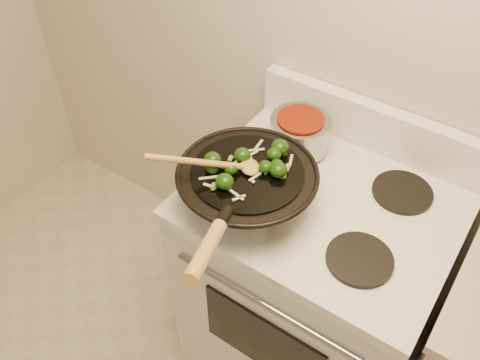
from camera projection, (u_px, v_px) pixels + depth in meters
The scene contains 5 objects.
stove at pixel (311, 284), 1.83m from camera, with size 0.78×0.67×1.08m.
wok at pixel (247, 186), 1.43m from camera, with size 0.40×0.64×0.27m.
stirfry at pixel (250, 163), 1.40m from camera, with size 0.23×0.26×0.05m.
wooden_spoon at pixel (221, 164), 1.37m from camera, with size 0.24×0.25×0.11m.
saucepan at pixel (299, 133), 1.62m from camera, with size 0.19×0.31×0.11m.
Camera 1 is at (0.33, 0.18, 2.02)m, focal length 38.00 mm.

